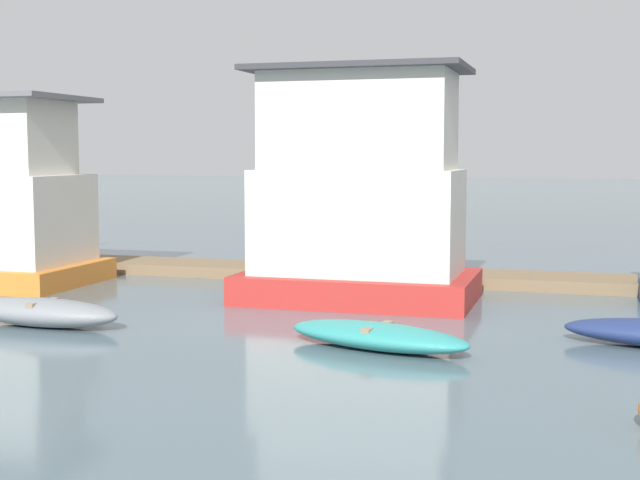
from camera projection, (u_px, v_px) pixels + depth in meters
name	position (u px, v px, depth m)	size (l,w,h in m)	color
ground_plane	(332.00, 295.00, 21.00)	(200.00, 200.00, 0.00)	slate
dock_walkway	(359.00, 274.00, 23.53)	(33.80, 1.85, 0.30)	#846B4C
houseboat_red	(359.00, 197.00, 20.01)	(5.23, 3.24, 5.24)	red
dinghy_grey	(43.00, 312.00, 17.18)	(3.32, 1.14, 0.55)	gray
dinghy_teal	(378.00, 336.00, 15.21)	(3.55, 1.96, 0.44)	teal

